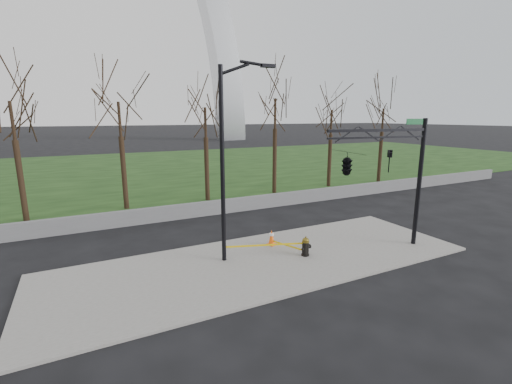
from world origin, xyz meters
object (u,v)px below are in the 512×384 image
fire_hydrant (306,247)px  traffic_cone (272,237)px  street_light (228,152)px  traffic_signal_mast (362,163)px

fire_hydrant → traffic_cone: size_ratio=1.18×
fire_hydrant → traffic_cone: fire_hydrant is taller
traffic_cone → fire_hydrant: bearing=-69.1°
fire_hydrant → traffic_cone: bearing=98.9°
traffic_cone → street_light: bearing=-164.6°
traffic_cone → traffic_signal_mast: 5.36m
street_light → traffic_cone: bearing=18.7°
traffic_cone → traffic_signal_mast: size_ratio=0.12×
traffic_cone → street_light: (-2.45, -0.67, 4.23)m
fire_hydrant → street_light: (-3.14, 1.14, 4.19)m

